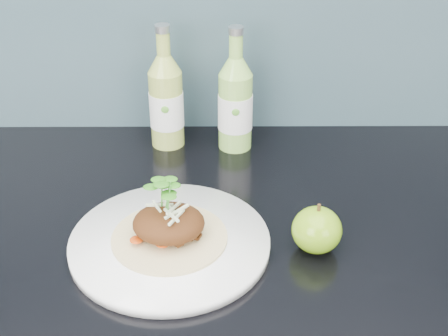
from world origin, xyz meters
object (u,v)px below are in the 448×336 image
(dinner_plate, at_px, (170,243))
(green_apple, at_px, (317,230))
(cider_bottle_left, at_px, (166,101))
(cider_bottle_right, at_px, (235,104))

(dinner_plate, bearing_deg, green_apple, -1.27)
(dinner_plate, relative_size, cider_bottle_left, 1.62)
(dinner_plate, height_order, cider_bottle_right, cider_bottle_right)
(dinner_plate, distance_m, cider_bottle_right, 0.33)
(cider_bottle_left, xyz_separation_m, cider_bottle_right, (0.13, -0.01, 0.00))
(cider_bottle_left, bearing_deg, green_apple, -51.53)
(dinner_plate, xyz_separation_m, green_apple, (0.21, -0.00, 0.03))
(green_apple, relative_size, cider_bottle_left, 0.34)
(cider_bottle_right, bearing_deg, green_apple, -67.82)
(cider_bottle_left, bearing_deg, cider_bottle_right, -3.22)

